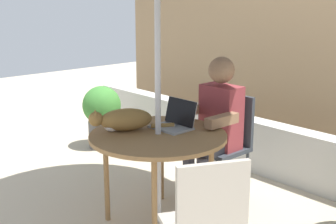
{
  "coord_description": "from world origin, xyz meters",
  "views": [
    {
      "loc": [
        2.44,
        -2.12,
        1.71
      ],
      "look_at": [
        0.0,
        0.1,
        0.86
      ],
      "focal_mm": 48.5,
      "sensor_mm": 36.0,
      "label": 1
    }
  ],
  "objects_px": {
    "patio_table": "(158,141)",
    "laptop": "(176,120)",
    "chair_empty": "(206,220)",
    "cat": "(123,120)",
    "potted_plant_near_fence": "(102,113)",
    "chair_occupied": "(227,137)",
    "person_seated": "(215,121)"
  },
  "relations": [
    {
      "from": "chair_occupied",
      "to": "laptop",
      "type": "height_order",
      "value": "laptop"
    },
    {
      "from": "patio_table",
      "to": "person_seated",
      "type": "bearing_deg",
      "value": 90.0
    },
    {
      "from": "patio_table",
      "to": "laptop",
      "type": "distance_m",
      "value": 0.25
    },
    {
      "from": "cat",
      "to": "person_seated",
      "type": "bearing_deg",
      "value": 72.74
    },
    {
      "from": "chair_occupied",
      "to": "potted_plant_near_fence",
      "type": "relative_size",
      "value": 1.23
    },
    {
      "from": "potted_plant_near_fence",
      "to": "cat",
      "type": "bearing_deg",
      "value": -28.77
    },
    {
      "from": "patio_table",
      "to": "person_seated",
      "type": "height_order",
      "value": "person_seated"
    },
    {
      "from": "patio_table",
      "to": "chair_empty",
      "type": "xyz_separation_m",
      "value": [
        0.91,
        -0.44,
        -0.14
      ]
    },
    {
      "from": "person_seated",
      "to": "potted_plant_near_fence",
      "type": "xyz_separation_m",
      "value": [
        -1.78,
        0.07,
        -0.29
      ]
    },
    {
      "from": "patio_table",
      "to": "potted_plant_near_fence",
      "type": "height_order",
      "value": "potted_plant_near_fence"
    },
    {
      "from": "chair_empty",
      "to": "chair_occupied",
      "type": "bearing_deg",
      "value": 126.22
    },
    {
      "from": "chair_empty",
      "to": "cat",
      "type": "relative_size",
      "value": 1.52
    },
    {
      "from": "cat",
      "to": "potted_plant_near_fence",
      "type": "distance_m",
      "value": 1.8
    },
    {
      "from": "chair_occupied",
      "to": "cat",
      "type": "distance_m",
      "value": 1.01
    },
    {
      "from": "chair_empty",
      "to": "person_seated",
      "type": "distance_m",
      "value": 1.42
    },
    {
      "from": "patio_table",
      "to": "chair_occupied",
      "type": "bearing_deg",
      "value": 90.0
    },
    {
      "from": "person_seated",
      "to": "laptop",
      "type": "height_order",
      "value": "person_seated"
    },
    {
      "from": "laptop",
      "to": "chair_empty",
      "type": "bearing_deg",
      "value": -35.04
    },
    {
      "from": "patio_table",
      "to": "cat",
      "type": "distance_m",
      "value": 0.31
    },
    {
      "from": "laptop",
      "to": "patio_table",
      "type": "bearing_deg",
      "value": -80.98
    },
    {
      "from": "patio_table",
      "to": "cat",
      "type": "xyz_separation_m",
      "value": [
        -0.24,
        -0.14,
        0.14
      ]
    },
    {
      "from": "potted_plant_near_fence",
      "to": "chair_occupied",
      "type": "bearing_deg",
      "value": 2.9
    },
    {
      "from": "chair_occupied",
      "to": "person_seated",
      "type": "height_order",
      "value": "person_seated"
    },
    {
      "from": "chair_empty",
      "to": "laptop",
      "type": "relative_size",
      "value": 2.92
    },
    {
      "from": "chair_occupied",
      "to": "laptop",
      "type": "bearing_deg",
      "value": -93.37
    },
    {
      "from": "person_seated",
      "to": "patio_table",
      "type": "bearing_deg",
      "value": -90.0
    },
    {
      "from": "chair_empty",
      "to": "laptop",
      "type": "distance_m",
      "value": 1.18
    },
    {
      "from": "chair_occupied",
      "to": "cat",
      "type": "relative_size",
      "value": 1.52
    },
    {
      "from": "laptop",
      "to": "cat",
      "type": "distance_m",
      "value": 0.41
    },
    {
      "from": "chair_empty",
      "to": "laptop",
      "type": "height_order",
      "value": "laptop"
    },
    {
      "from": "chair_occupied",
      "to": "cat",
      "type": "height_order",
      "value": "same"
    },
    {
      "from": "chair_occupied",
      "to": "potted_plant_near_fence",
      "type": "bearing_deg",
      "value": -177.1
    }
  ]
}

